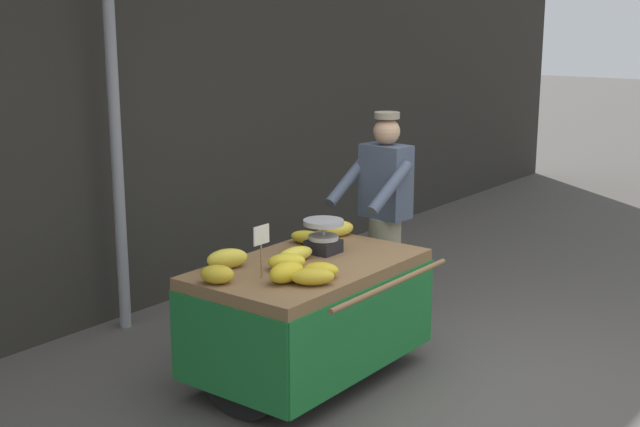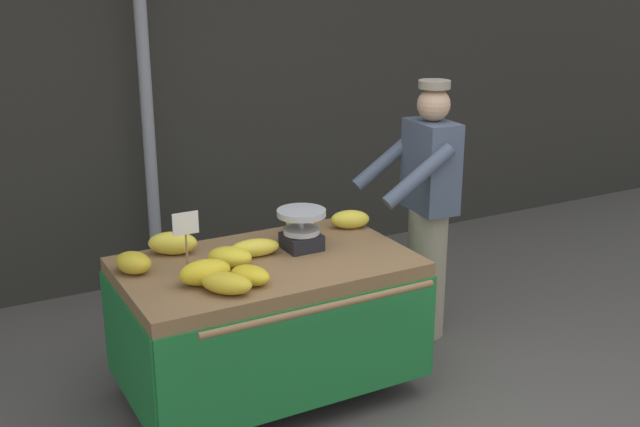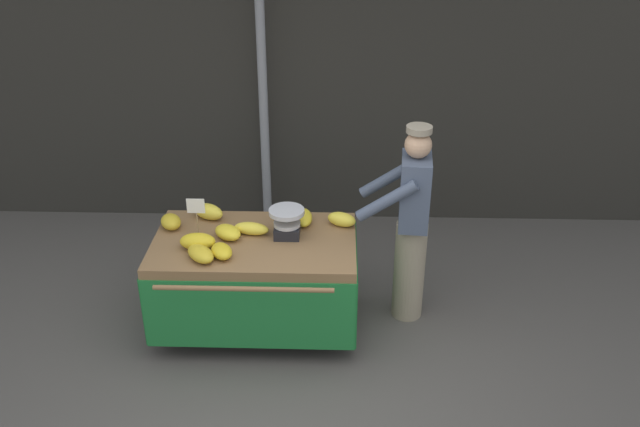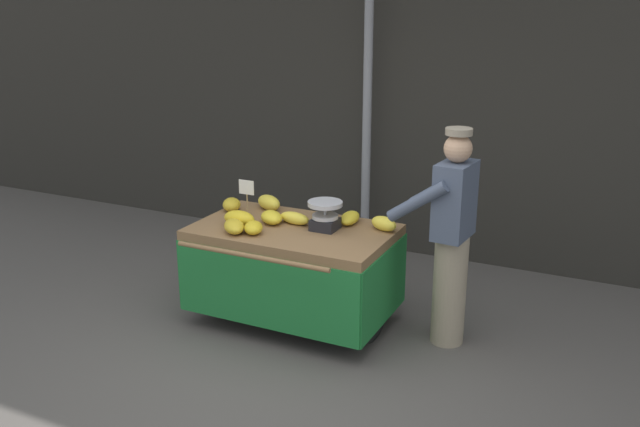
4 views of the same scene
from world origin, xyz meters
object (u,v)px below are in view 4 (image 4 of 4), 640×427
(banana_cart, at_px, (293,254))
(banana_bunch_7, at_px, (232,205))
(banana_bunch_5, at_px, (295,218))
(street_pole, at_px, (367,106))
(banana_bunch_8, at_px, (253,228))
(banana_bunch_0, at_px, (272,217))
(banana_bunch_1, at_px, (350,218))
(vendor_person, at_px, (451,237))
(banana_bunch_6, at_px, (384,224))
(banana_bunch_2, at_px, (239,218))
(weighing_scale, at_px, (325,215))
(price_sign, at_px, (247,191))
(banana_bunch_3, at_px, (234,226))
(banana_bunch_4, at_px, (269,203))

(banana_cart, distance_m, banana_bunch_7, 0.77)
(banana_bunch_5, height_order, banana_bunch_7, banana_bunch_7)
(street_pole, bearing_deg, banana_cart, -86.89)
(street_pole, xyz_separation_m, banana_bunch_8, (-0.11, -2.07, -0.68))
(street_pole, height_order, banana_bunch_0, street_pole)
(banana_bunch_1, distance_m, vendor_person, 0.88)
(banana_bunch_0, relative_size, banana_bunch_6, 1.02)
(banana_cart, xyz_separation_m, banana_bunch_2, (-0.41, -0.15, 0.30))
(banana_cart, xyz_separation_m, banana_bunch_8, (-0.21, -0.27, 0.28))
(banana_bunch_1, distance_m, banana_bunch_5, 0.45)
(street_pole, bearing_deg, banana_bunch_6, -63.12)
(banana_bunch_0, xyz_separation_m, vendor_person, (1.45, 0.20, -0.02))
(banana_cart, relative_size, banana_bunch_0, 6.63)
(banana_bunch_6, height_order, banana_bunch_7, same)
(banana_bunch_7, bearing_deg, banana_bunch_0, -17.43)
(banana_bunch_8, bearing_deg, banana_bunch_1, 43.85)
(weighing_scale, height_order, banana_bunch_1, weighing_scale)
(price_sign, distance_m, banana_bunch_6, 1.17)
(street_pole, xyz_separation_m, weighing_scale, (0.35, -1.73, -0.61))
(price_sign, bearing_deg, banana_bunch_1, 18.49)
(banana_bunch_3, relative_size, banana_bunch_7, 1.27)
(price_sign, height_order, banana_bunch_3, price_sign)
(weighing_scale, relative_size, banana_bunch_0, 1.15)
(price_sign, relative_size, vendor_person, 0.20)
(price_sign, relative_size, banana_bunch_7, 1.59)
(banana_bunch_0, distance_m, banana_bunch_7, 0.51)
(weighing_scale, xyz_separation_m, banana_bunch_1, (0.12, 0.23, -0.07))
(banana_cart, xyz_separation_m, weighing_scale, (0.25, 0.07, 0.35))
(banana_bunch_2, height_order, banana_bunch_7, banana_bunch_2)
(banana_bunch_1, relative_size, banana_bunch_8, 1.27)
(banana_cart, distance_m, vendor_person, 1.29)
(price_sign, height_order, banana_bunch_7, price_sign)
(weighing_scale, relative_size, banana_bunch_4, 1.02)
(street_pole, height_order, banana_bunch_1, street_pole)
(banana_bunch_2, distance_m, banana_bunch_6, 1.17)
(banana_bunch_8, bearing_deg, banana_bunch_3, -162.21)
(price_sign, bearing_deg, banana_bunch_7, 149.57)
(banana_bunch_7, height_order, vendor_person, vendor_person)
(street_pole, bearing_deg, banana_bunch_3, -97.09)
(weighing_scale, height_order, price_sign, price_sign)
(banana_cart, height_order, weighing_scale, weighing_scale)
(banana_bunch_0, bearing_deg, banana_bunch_7, 162.57)
(banana_bunch_3, bearing_deg, banana_bunch_1, 39.72)
(weighing_scale, distance_m, banana_bunch_0, 0.47)
(banana_bunch_0, height_order, banana_bunch_5, banana_bunch_0)
(banana_bunch_2, xyz_separation_m, banana_bunch_3, (0.05, -0.16, -0.01))
(price_sign, xyz_separation_m, banana_bunch_2, (0.03, -0.18, -0.18))
(banana_cart, distance_m, banana_bunch_4, 0.62)
(banana_bunch_1, distance_m, banana_bunch_6, 0.32)
(banana_bunch_6, relative_size, vendor_person, 0.14)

